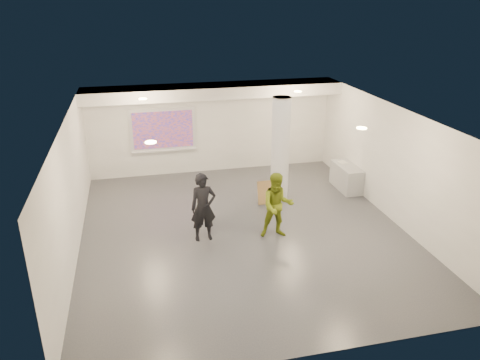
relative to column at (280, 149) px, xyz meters
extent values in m
cube|color=#3A3C42|center=(-1.50, -1.80, -1.50)|extent=(8.00, 9.00, 0.01)
cube|color=white|center=(-1.50, -1.80, 1.50)|extent=(8.00, 9.00, 0.01)
cube|color=silver|center=(-1.50, 2.70, 0.00)|extent=(8.00, 0.01, 3.00)
cube|color=silver|center=(-1.50, -6.30, 0.00)|extent=(8.00, 0.01, 3.00)
cube|color=silver|center=(-5.50, -1.80, 0.00)|extent=(0.01, 9.00, 3.00)
cube|color=silver|center=(2.50, -1.80, 0.00)|extent=(0.01, 9.00, 3.00)
cube|color=silver|center=(-1.50, 2.15, 1.32)|extent=(8.00, 1.10, 0.36)
cylinder|color=#FFE48E|center=(-3.70, 0.70, 1.48)|extent=(0.22, 0.22, 0.02)
cylinder|color=#FFE48E|center=(0.70, 0.70, 1.48)|extent=(0.22, 0.22, 0.02)
cylinder|color=#FFE48E|center=(-3.70, -3.30, 1.48)|extent=(0.22, 0.22, 0.02)
cylinder|color=#FFE48E|center=(0.70, -3.30, 1.48)|extent=(0.22, 0.22, 0.02)
cylinder|color=silver|center=(0.00, 0.00, 0.00)|extent=(0.52, 0.52, 3.00)
cube|color=silver|center=(-3.10, 2.66, 0.05)|extent=(2.10, 0.06, 1.40)
cube|color=#011DAD|center=(-3.10, 2.62, 0.05)|extent=(1.90, 0.01, 1.20)
cube|color=silver|center=(-3.10, 2.60, -0.65)|extent=(2.10, 0.08, 0.04)
cube|color=#999C9E|center=(2.22, 0.19, -1.12)|extent=(0.55, 1.30, 0.75)
cube|color=silver|center=(2.21, 0.49, -0.74)|extent=(0.26, 0.31, 0.02)
cube|color=olive|center=(-0.41, -0.28, -1.17)|extent=(0.62, 0.24, 0.67)
cube|color=olive|center=(-0.22, -0.10, -1.21)|extent=(0.54, 0.25, 0.57)
imported|color=black|center=(-2.53, -1.95, -0.65)|extent=(0.65, 0.45, 1.70)
imported|color=olive|center=(-0.76, -2.21, -0.67)|extent=(0.88, 0.72, 1.66)
camera|label=1|loc=(-3.97, -12.03, 4.16)|focal=35.00mm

